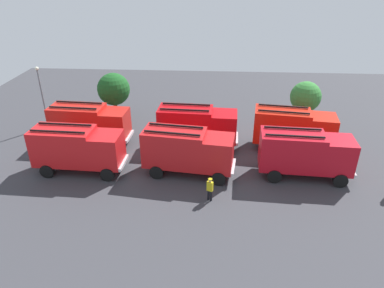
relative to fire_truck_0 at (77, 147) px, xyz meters
The scene contains 17 objects.
ground_plane 9.55m from the fire_truck_0, 16.26° to the left, with size 55.42×55.42×0.00m, color #38383D.
fire_truck_0 is the anchor object (origin of this frame).
fire_truck_1 8.74m from the fire_truck_0, ahead, with size 7.45×3.50×3.88m.
fire_truck_2 17.82m from the fire_truck_0, ahead, with size 7.34×3.12×3.88m.
fire_truck_3 4.86m from the fire_truck_0, 97.00° to the left, with size 7.33×3.09×3.88m.
fire_truck_4 10.48m from the fire_truck_0, 28.24° to the left, with size 7.32×3.06×3.88m.
fire_truck_5 18.49m from the fire_truck_0, 15.49° to the left, with size 7.46×3.52×3.88m.
firefighter_0 7.78m from the fire_truck_0, 85.16° to the left, with size 0.47×0.47×1.83m.
firefighter_1 23.27m from the fire_truck_0, 16.77° to the left, with size 0.32×0.46×1.66m.
firefighter_2 11.15m from the fire_truck_0, 17.64° to the right, with size 0.48×0.39×1.81m.
firefighter_3 7.36m from the fire_truck_0, 68.60° to the left, with size 0.28×0.44×1.72m.
tree_0 10.45m from the fire_truck_0, 88.27° to the left, with size 3.34×3.34×5.18m.
tree_1 22.34m from the fire_truck_0, 26.98° to the left, with size 3.06×3.06×4.74m.
traffic_cone_0 7.37m from the fire_truck_0, 69.63° to the left, with size 0.51×0.51×0.73m, color #F2600C.
traffic_cone_1 9.75m from the fire_truck_0, 46.32° to the left, with size 0.49×0.49×0.71m, color #F2600C.
traffic_cone_2 17.84m from the fire_truck_0, ahead, with size 0.49×0.49×0.70m, color #F2600C.
lamppost 10.56m from the fire_truck_0, 127.49° to the left, with size 0.36×0.36×6.30m.
Camera 1 is at (1.65, -26.51, 15.18)m, focal length 32.83 mm.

